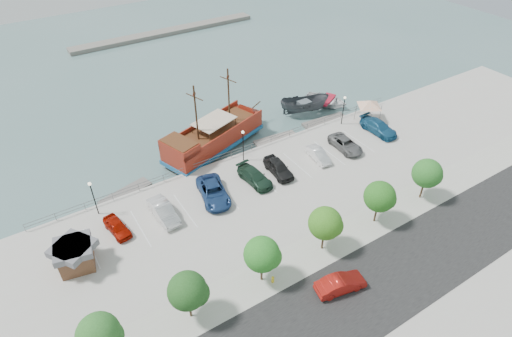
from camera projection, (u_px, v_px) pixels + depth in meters
ground at (273, 195)px, 49.38m from camera, size 160.00×160.00×0.00m
land_slab at (416, 334)px, 35.07m from camera, size 100.00×58.00×1.20m
street at (373, 287)px, 38.04m from camera, size 100.00×8.00×0.04m
sidewalk at (330, 244)px, 42.06m from camera, size 100.00×4.00×0.05m
seawall_railing at (238, 151)px, 53.68m from camera, size 50.00×0.06×1.00m
far_shore at (166, 32)px, 90.23m from camera, size 40.00×3.00×0.80m
pirate_ship at (220, 134)px, 56.45m from camera, size 17.32×9.73×10.74m
patrol_boat at (304, 106)px, 63.00m from camera, size 7.74×5.27×2.80m
speedboat at (326, 102)px, 65.57m from camera, size 7.27×8.02×1.36m
dock_west at (125, 193)px, 49.37m from camera, size 6.49×3.28×0.36m
dock_mid at (276, 139)px, 58.30m from camera, size 6.29×2.24×0.35m
dock_east at (325, 122)px, 61.94m from camera, size 6.98×2.46×0.39m
shed at (75, 255)px, 39.10m from camera, size 3.88×3.88×2.71m
canopy_tent at (370, 101)px, 59.08m from camera, size 5.00×5.00×3.44m
street_sedan at (341, 284)px, 37.38m from camera, size 4.82×2.46×1.51m
fire_hydrant at (273, 279)px, 38.18m from camera, size 0.27×0.27×0.77m
lamp_post_left at (92, 193)px, 43.71m from camera, size 0.36×0.36×4.28m
lamp_post_mid at (243, 140)px, 51.33m from camera, size 0.36×0.36×4.28m
lamp_post_right at (344, 105)px, 58.11m from camera, size 0.36×0.36×4.28m
tree_a at (101, 335)px, 30.76m from camera, size 3.30×3.20×5.00m
tree_b at (189, 291)px, 33.72m from camera, size 3.30×3.20×5.00m
tree_c at (264, 255)px, 36.69m from camera, size 3.30×3.20×5.00m
tree_d at (327, 224)px, 39.65m from camera, size 3.30×3.20×5.00m
tree_e at (381, 197)px, 42.61m from camera, size 3.30×3.20×5.00m
tree_f at (428, 174)px, 45.58m from camera, size 3.30×3.20×5.00m
parked_car_a at (117, 227)px, 43.00m from camera, size 2.20×4.17×1.35m
parked_car_b at (164, 211)px, 44.58m from camera, size 2.04×5.07×1.64m
parked_car_c at (213, 192)px, 47.03m from camera, size 3.95×6.47×1.67m
parked_car_d at (255, 177)px, 49.29m from camera, size 2.58×5.30×1.49m
parked_car_e at (278, 168)px, 50.52m from camera, size 2.28×4.96×1.65m
parked_car_f at (318, 155)px, 52.86m from camera, size 1.90×4.21×1.34m
parked_car_g at (346, 144)px, 54.63m from camera, size 2.64×5.26×1.43m
parked_car_h at (379, 127)px, 57.69m from camera, size 2.52×5.72×1.63m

